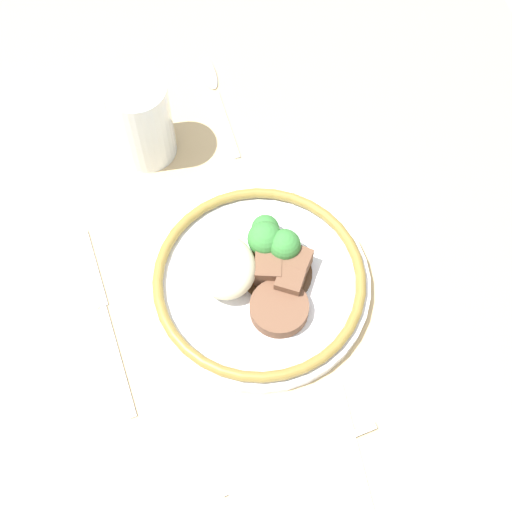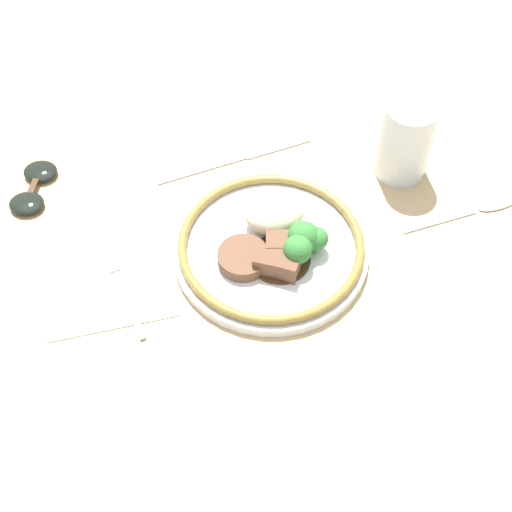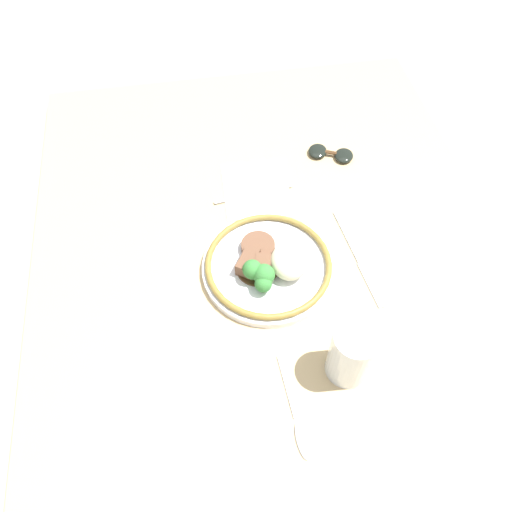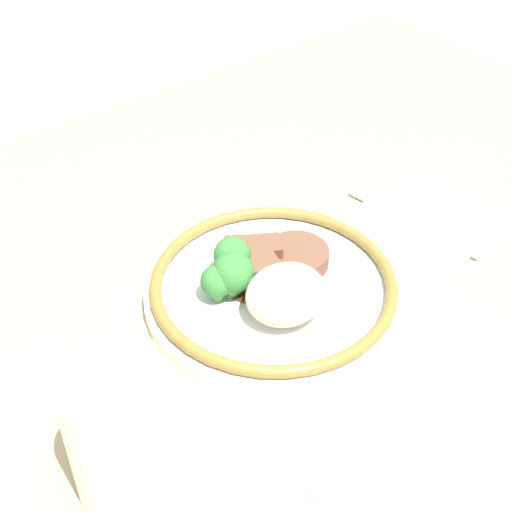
# 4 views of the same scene
# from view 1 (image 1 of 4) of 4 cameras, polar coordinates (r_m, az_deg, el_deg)

# --- Properties ---
(ground_plane) EXTENTS (8.00, 8.00, 0.00)m
(ground_plane) POSITION_cam_1_polar(r_m,az_deg,el_deg) (0.87, -1.25, -1.25)
(ground_plane) COLOR tan
(dining_table) EXTENTS (1.33, 0.92, 0.04)m
(dining_table) POSITION_cam_1_polar(r_m,az_deg,el_deg) (0.85, -1.28, -0.61)
(dining_table) COLOR tan
(dining_table) RESTS_ON ground
(napkin) EXTENTS (0.17, 0.14, 0.00)m
(napkin) POSITION_cam_1_polar(r_m,az_deg,el_deg) (0.75, 2.84, -17.02)
(napkin) COLOR white
(napkin) RESTS_ON dining_table
(plate) EXTENTS (0.25, 0.25, 0.06)m
(plate) POSITION_cam_1_polar(r_m,az_deg,el_deg) (0.80, 0.18, -1.73)
(plate) COLOR white
(plate) RESTS_ON dining_table
(juice_glass) EXTENTS (0.07, 0.07, 0.12)m
(juice_glass) POSITION_cam_1_polar(r_m,az_deg,el_deg) (0.88, -9.04, 10.41)
(juice_glass) COLOR yellow
(juice_glass) RESTS_ON dining_table
(fork) EXTENTS (0.04, 0.17, 0.00)m
(fork) POSITION_cam_1_polar(r_m,az_deg,el_deg) (0.75, 2.27, -16.21)
(fork) COLOR #ADADB2
(fork) RESTS_ON napkin
(knife) EXTENTS (0.23, 0.03, 0.00)m
(knife) POSITION_cam_1_polar(r_m,az_deg,el_deg) (0.82, -12.02, -4.37)
(knife) COLOR #ADADB2
(knife) RESTS_ON dining_table
(spoon) EXTENTS (0.17, 0.02, 0.01)m
(spoon) POSITION_cam_1_polar(r_m,az_deg,el_deg) (0.97, -3.43, 13.45)
(spoon) COLOR #ADADB2
(spoon) RESTS_ON dining_table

